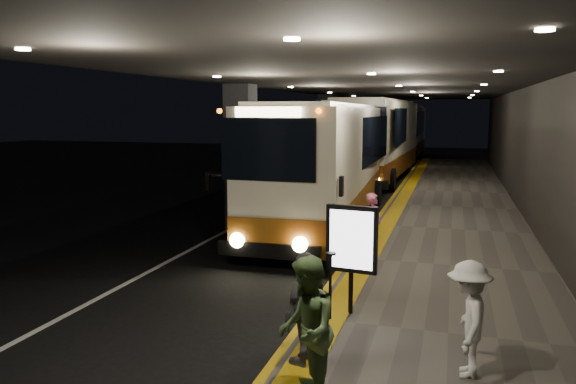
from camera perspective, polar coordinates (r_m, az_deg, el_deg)
The scene contains 17 objects.
ground at distance 13.35m, azimuth -4.91°, elevation -7.48°, with size 90.00×90.00×0.00m, color black.
lane_line_white at distance 18.52m, azimuth -4.47°, elevation -2.99°, with size 0.12×50.00×0.01m, color silver.
kerb_stripe_yellow at distance 17.49m, azimuth 8.36°, elevation -3.73°, with size 0.18×50.00×0.01m, color gold.
sidewalk at distance 17.32m, azimuth 16.27°, elevation -3.86°, with size 4.50×50.00×0.15m, color #514C44.
tactile_strip at distance 17.40m, azimuth 10.01°, elevation -3.32°, with size 0.50×50.00×0.01m, color gold.
terminal_wall at distance 17.12m, azimuth 24.25°, elevation 5.49°, with size 0.10×50.00×6.00m, color black.
support_columns at distance 17.18m, azimuth -4.80°, elevation 3.52°, with size 0.80×24.80×4.40m.
canopy at distance 17.12m, azimuth 9.20°, elevation 11.47°, with size 9.00×50.00×0.40m, color black.
coach_main at distance 17.88m, azimuth 3.94°, elevation 2.36°, with size 2.99×11.98×3.71m.
coach_second at distance 29.59m, azimuth 9.07°, elevation 4.93°, with size 3.12×12.94×4.04m.
coach_third at distance 42.46m, azimuth 11.56°, elevation 5.74°, with size 2.67×12.28×3.85m.
passenger_boarding at distance 13.41m, azimuth 8.64°, elevation -3.41°, with size 0.56×0.37×1.55m, color #C95E7E.
passenger_waiting_green at distance 6.87m, azimuth 1.88°, elevation -13.81°, with size 0.86×0.53×1.78m, color #4E6E3D.
passenger_waiting_white at distance 7.88m, azimuth 17.86°, elevation -12.16°, with size 1.00×0.46×1.55m, color silver.
passenger_waiting_grey at distance 7.83m, azimuth 1.87°, elevation -11.69°, with size 0.93×0.48×1.59m, color #4A494E.
info_sign at distance 9.61m, azimuth 6.47°, elevation -4.99°, with size 0.90×0.22×1.88m.
stanchion_post at distance 9.48m, azimuth 4.31°, elevation -9.58°, with size 0.05×0.05×1.13m, color black.
Camera 1 is at (4.72, -11.95, 3.62)m, focal length 35.00 mm.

